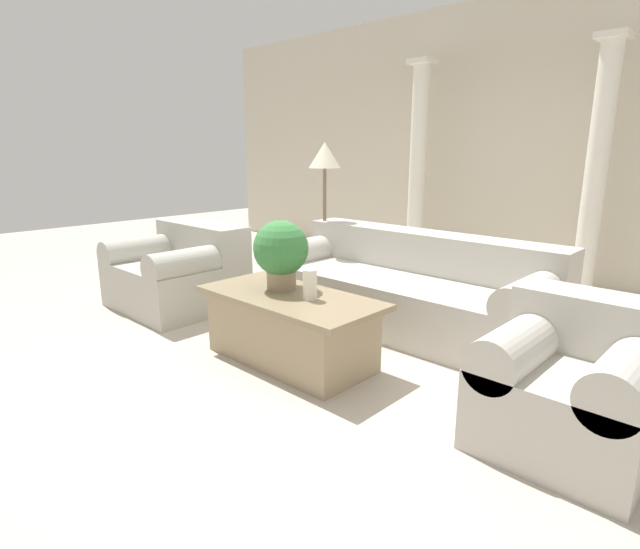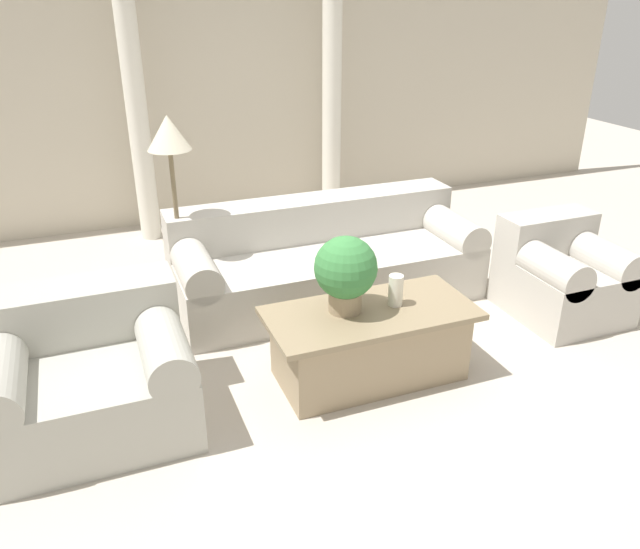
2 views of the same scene
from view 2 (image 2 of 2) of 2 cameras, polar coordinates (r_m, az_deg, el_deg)
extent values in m
plane|color=#BCB2A3|center=(4.73, 1.97, -5.78)|extent=(16.00, 16.00, 0.00)
cube|color=beige|center=(7.05, -8.26, 18.06)|extent=(10.00, 0.06, 3.20)
cube|color=#B7B2A8|center=(5.21, 0.67, 0.06)|extent=(2.50, 0.99, 0.45)
cube|color=#B7B2A8|center=(5.34, -0.61, 5.26)|extent=(2.50, 0.35, 0.34)
cylinder|color=#B7B2A8|center=(4.82, -11.63, 1.15)|extent=(0.28, 0.99, 0.28)
cylinder|color=#B7B2A8|center=(5.58, 11.34, 4.49)|extent=(0.28, 0.99, 0.28)
cube|color=#ADAB9F|center=(3.98, -20.16, -10.21)|extent=(1.15, 0.99, 0.45)
cube|color=#ADAB9F|center=(4.06, -21.20, -3.12)|extent=(1.15, 0.35, 0.34)
cylinder|color=#ADAB9F|center=(3.87, -27.22, -7.58)|extent=(0.28, 0.99, 0.28)
cylinder|color=#ADAB9F|center=(3.84, -14.32, -5.64)|extent=(0.28, 0.99, 0.28)
cube|color=#998466|center=(4.19, 4.55, -6.55)|extent=(1.21, 0.58, 0.46)
cube|color=#897759|center=(4.07, 4.67, -3.55)|extent=(1.37, 0.66, 0.04)
cylinder|color=#937F60|center=(4.02, 2.31, -2.45)|extent=(0.22, 0.22, 0.13)
sphere|color=#387A3D|center=(3.92, 2.37, 0.65)|extent=(0.40, 0.40, 0.40)
cylinder|color=silver|center=(4.10, 6.93, -1.44)|extent=(0.10, 0.10, 0.21)
cylinder|color=brown|center=(5.24, -12.15, -2.93)|extent=(0.23, 0.23, 0.03)
cylinder|color=brown|center=(4.97, -12.83, 3.81)|extent=(0.04, 0.04, 1.29)
cone|color=beige|center=(4.76, -13.71, 12.49)|extent=(0.32, 0.32, 0.25)
cylinder|color=silver|center=(6.50, -16.34, 13.60)|extent=(0.20, 0.20, 2.49)
cylinder|color=silver|center=(6.99, 1.08, 15.29)|extent=(0.20, 0.20, 2.49)
cube|color=#B7B2A8|center=(5.33, 21.30, -1.22)|extent=(0.79, 0.85, 0.44)
cube|color=#B7B2A8|center=(5.37, 20.01, 3.61)|extent=(0.79, 0.30, 0.32)
cylinder|color=#B7B2A8|center=(5.06, 19.60, 1.01)|extent=(0.28, 0.85, 0.28)
cylinder|color=#B7B2A8|center=(5.39, 23.76, 1.78)|extent=(0.28, 0.85, 0.28)
camera|label=1|loc=(4.29, 54.51, 1.94)|focal=28.00mm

